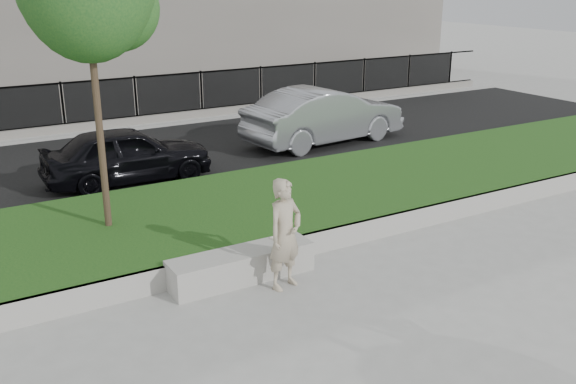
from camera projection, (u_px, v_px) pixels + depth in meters
ground at (287, 294)px, 9.60m from camera, size 90.00×90.00×0.00m
grass_bank at (206, 220)px, 11.99m from camera, size 34.00×4.00×0.40m
grass_kerb at (255, 257)px, 10.39m from camera, size 34.00×0.08×0.40m
street at (121, 160)px, 16.53m from camera, size 34.00×7.00×0.04m
far_pavement at (78, 125)px, 20.19m from camera, size 34.00×3.00×0.12m
iron_fence at (85, 116)px, 19.22m from camera, size 32.00×0.30×1.50m
stone_bench at (241, 265)px, 10.01m from camera, size 2.33×0.58×0.48m
man at (285, 234)px, 9.58m from camera, size 0.72×0.57×1.73m
book at (279, 237)px, 10.43m from camera, size 0.28×0.23×0.03m
car_dark at (127, 154)px, 14.55m from camera, size 3.80×1.58×1.29m
car_silver at (324, 115)px, 17.94m from camera, size 4.88×2.16×1.56m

